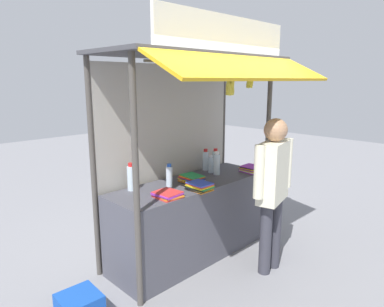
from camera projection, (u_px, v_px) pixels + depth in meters
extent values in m
plane|color=gray|center=(192.00, 254.00, 4.30)|extent=(20.00, 20.00, 0.00)
cube|color=#4C4C56|center=(192.00, 219.00, 4.21)|extent=(2.10, 0.70, 0.94)
cylinder|color=#4C4742|center=(136.00, 188.00, 3.09)|extent=(0.06, 0.06, 2.37)
cylinder|color=#4C4742|center=(267.00, 153.00, 4.54)|extent=(0.06, 0.06, 2.37)
cylinder|color=#4C4742|center=(93.00, 172.00, 3.62)|extent=(0.06, 0.06, 2.37)
cylinder|color=#4C4742|center=(223.00, 146.00, 5.07)|extent=(0.06, 0.06, 2.37)
cube|color=#B7B2A8|center=(169.00, 159.00, 4.35)|extent=(2.06, 0.04, 2.32)
cube|color=#3F3F44|center=(196.00, 56.00, 3.76)|extent=(2.30, 0.97, 0.04)
cube|color=gold|center=(251.00, 67.00, 3.28)|extent=(2.26, 0.51, 0.26)
cube|color=white|center=(227.00, 34.00, 3.41)|extent=(1.89, 0.04, 0.35)
cylinder|color=#59544C|center=(223.00, 64.00, 3.51)|extent=(2.00, 0.02, 0.02)
cylinder|color=silver|center=(131.00, 178.00, 3.78)|extent=(0.09, 0.09, 0.27)
cylinder|color=red|center=(131.00, 165.00, 3.74)|extent=(0.06, 0.06, 0.04)
cylinder|color=silver|center=(206.00, 161.00, 4.63)|extent=(0.08, 0.08, 0.26)
cylinder|color=red|center=(206.00, 150.00, 4.60)|extent=(0.05, 0.05, 0.03)
cylinder|color=silver|center=(211.00, 165.00, 4.51)|extent=(0.07, 0.07, 0.21)
cylinder|color=white|center=(211.00, 156.00, 4.48)|extent=(0.04, 0.04, 0.03)
cylinder|color=silver|center=(215.00, 160.00, 4.65)|extent=(0.08, 0.08, 0.26)
cylinder|color=red|center=(216.00, 150.00, 4.62)|extent=(0.05, 0.05, 0.04)
cylinder|color=silver|center=(169.00, 176.00, 3.92)|extent=(0.07, 0.07, 0.23)
cylinder|color=blue|center=(169.00, 165.00, 3.89)|extent=(0.05, 0.05, 0.03)
cylinder|color=silver|center=(217.00, 164.00, 4.41)|extent=(0.09, 0.09, 0.27)
cylinder|color=white|center=(217.00, 153.00, 4.38)|extent=(0.06, 0.06, 0.04)
cube|color=red|center=(192.00, 182.00, 4.11)|extent=(0.22, 0.27, 0.01)
cube|color=orange|center=(191.00, 181.00, 4.10)|extent=(0.20, 0.25, 0.01)
cube|color=white|center=(192.00, 180.00, 4.11)|extent=(0.21, 0.26, 0.01)
cube|color=yellow|center=(190.00, 179.00, 4.10)|extent=(0.23, 0.28, 0.01)
cube|color=blue|center=(192.00, 179.00, 4.10)|extent=(0.22, 0.27, 0.01)
cube|color=red|center=(191.00, 178.00, 4.10)|extent=(0.21, 0.26, 0.01)
cube|color=red|center=(191.00, 177.00, 4.08)|extent=(0.21, 0.26, 0.01)
cube|color=orange|center=(192.00, 176.00, 4.09)|extent=(0.20, 0.26, 0.01)
cube|color=green|center=(192.00, 176.00, 4.09)|extent=(0.22, 0.27, 0.01)
cube|color=orange|center=(200.00, 190.00, 3.81)|extent=(0.20, 0.25, 0.01)
cube|color=black|center=(199.00, 189.00, 3.81)|extent=(0.21, 0.26, 0.01)
cube|color=yellow|center=(199.00, 188.00, 3.81)|extent=(0.20, 0.25, 0.01)
cube|color=black|center=(199.00, 188.00, 3.80)|extent=(0.22, 0.27, 0.01)
cube|color=green|center=(201.00, 187.00, 3.80)|extent=(0.22, 0.26, 0.01)
cube|color=yellow|center=(199.00, 186.00, 3.79)|extent=(0.20, 0.25, 0.01)
cube|color=yellow|center=(200.00, 185.00, 3.79)|extent=(0.22, 0.26, 0.01)
cube|color=red|center=(200.00, 184.00, 3.79)|extent=(0.21, 0.26, 0.01)
cube|color=blue|center=(200.00, 183.00, 3.78)|extent=(0.21, 0.25, 0.01)
cube|color=purple|center=(251.00, 171.00, 4.57)|extent=(0.25, 0.25, 0.01)
cube|color=white|center=(251.00, 170.00, 4.58)|extent=(0.25, 0.25, 0.01)
cube|color=yellow|center=(252.00, 170.00, 4.56)|extent=(0.23, 0.24, 0.01)
cube|color=purple|center=(251.00, 169.00, 4.57)|extent=(0.23, 0.24, 0.01)
cube|color=yellow|center=(251.00, 168.00, 4.56)|extent=(0.23, 0.23, 0.01)
cube|color=black|center=(252.00, 167.00, 4.55)|extent=(0.25, 0.25, 0.01)
cube|color=purple|center=(252.00, 166.00, 4.54)|extent=(0.24, 0.24, 0.01)
cube|color=red|center=(168.00, 197.00, 3.58)|extent=(0.24, 0.27, 0.01)
cube|color=orange|center=(168.00, 195.00, 3.58)|extent=(0.26, 0.28, 0.01)
cube|color=purple|center=(167.00, 194.00, 3.58)|extent=(0.25, 0.28, 0.01)
cube|color=purple|center=(167.00, 193.00, 3.57)|extent=(0.24, 0.27, 0.01)
cube|color=red|center=(168.00, 192.00, 3.58)|extent=(0.25, 0.28, 0.01)
cylinder|color=#332D23|center=(230.00, 72.00, 3.61)|extent=(0.01, 0.01, 0.12)
cylinder|color=olive|center=(230.00, 80.00, 3.63)|extent=(0.04, 0.04, 0.04)
ellipsoid|color=gold|center=(232.00, 88.00, 3.67)|extent=(0.04, 0.09, 0.17)
ellipsoid|color=gold|center=(230.00, 88.00, 3.67)|extent=(0.06, 0.06, 0.17)
ellipsoid|color=gold|center=(228.00, 88.00, 3.67)|extent=(0.09, 0.04, 0.17)
ellipsoid|color=gold|center=(227.00, 88.00, 3.65)|extent=(0.08, 0.07, 0.17)
ellipsoid|color=gold|center=(229.00, 88.00, 3.64)|extent=(0.04, 0.07, 0.17)
ellipsoid|color=gold|center=(229.00, 88.00, 3.63)|extent=(0.05, 0.08, 0.17)
ellipsoid|color=gold|center=(231.00, 88.00, 3.62)|extent=(0.08, 0.07, 0.17)
ellipsoid|color=gold|center=(233.00, 88.00, 3.64)|extent=(0.09, 0.05, 0.17)
ellipsoid|color=gold|center=(232.00, 88.00, 3.65)|extent=(0.06, 0.07, 0.17)
cylinder|color=#332D23|center=(250.00, 70.00, 3.85)|extent=(0.01, 0.01, 0.06)
cylinder|color=olive|center=(250.00, 74.00, 3.86)|extent=(0.04, 0.04, 0.04)
ellipsoid|color=yellow|center=(251.00, 82.00, 3.89)|extent=(0.03, 0.07, 0.15)
ellipsoid|color=yellow|center=(250.00, 82.00, 3.90)|extent=(0.06, 0.06, 0.15)
ellipsoid|color=yellow|center=(248.00, 82.00, 3.89)|extent=(0.08, 0.03, 0.15)
ellipsoid|color=yellow|center=(248.00, 82.00, 3.88)|extent=(0.05, 0.05, 0.15)
ellipsoid|color=yellow|center=(249.00, 82.00, 3.86)|extent=(0.04, 0.08, 0.15)
ellipsoid|color=yellow|center=(250.00, 82.00, 3.85)|extent=(0.06, 0.07, 0.15)
ellipsoid|color=yellow|center=(251.00, 82.00, 3.86)|extent=(0.06, 0.03, 0.15)
ellipsoid|color=yellow|center=(252.00, 82.00, 3.87)|extent=(0.07, 0.06, 0.15)
cylinder|color=#383842|center=(265.00, 238.00, 3.81)|extent=(0.13, 0.13, 0.83)
cylinder|color=#383842|center=(275.00, 233.00, 3.94)|extent=(0.13, 0.13, 0.83)
cube|color=#EAE5C6|center=(274.00, 172.00, 3.72)|extent=(0.53, 0.33, 0.66)
cylinder|color=#EAE5C6|center=(259.00, 172.00, 3.52)|extent=(0.11, 0.11, 0.56)
cylinder|color=#EAE5C6|center=(287.00, 163.00, 3.90)|extent=(0.11, 0.11, 0.56)
sphere|color=tan|center=(276.00, 130.00, 3.62)|extent=(0.25, 0.25, 0.25)
cube|color=#194CB2|center=(80.00, 307.00, 3.11)|extent=(0.36, 0.36, 0.24)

